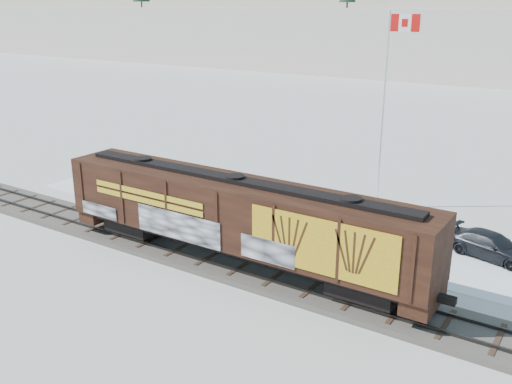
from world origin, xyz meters
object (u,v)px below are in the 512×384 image
Objects in this scene: hopper_railcar at (236,215)px; car_white at (269,204)px; car_silver at (233,195)px; car_dark at (491,246)px; flagpole at (383,139)px.

hopper_railcar is 4.76× the size of car_white.
car_silver is 1.00× the size of car_white.
car_silver is 0.92× the size of car_dark.
flagpole is 9.70m from car_dark.
car_white is at bearing -68.70° from car_silver.
car_silver reaches higher than car_dark.
hopper_railcar is 9.65m from car_silver.
hopper_railcar is at bearing -101.35° from flagpole.
car_dark is (7.85, -4.15, -3.91)m from flagpole.
hopper_railcar is at bearing -165.15° from car_white.
hopper_railcar is 4.37× the size of car_dark.
hopper_railcar reaches higher than car_dark.
flagpole is 2.93× the size of car_white.
car_white is 13.12m from car_dark.
car_silver is at bearing -148.73° from flagpole.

